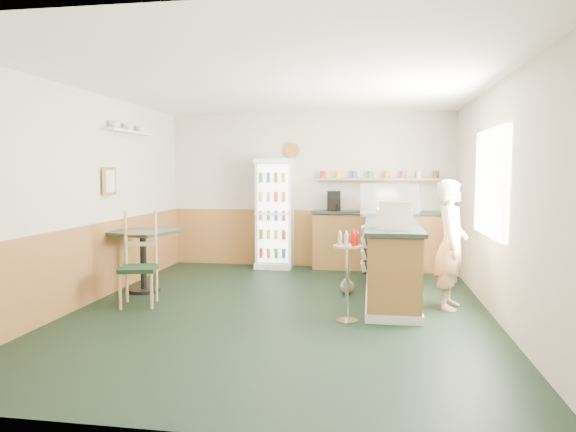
% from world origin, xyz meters
% --- Properties ---
extents(ground, '(6.00, 6.00, 0.00)m').
position_xyz_m(ground, '(0.00, 0.00, 0.00)').
color(ground, black).
rests_on(ground, ground).
extents(room_envelope, '(5.04, 6.02, 2.72)m').
position_xyz_m(room_envelope, '(-0.23, 0.73, 1.52)').
color(room_envelope, beige).
rests_on(room_envelope, ground).
extents(service_counter, '(0.68, 3.01, 1.01)m').
position_xyz_m(service_counter, '(1.35, 1.07, 0.46)').
color(service_counter, '#A67835').
rests_on(service_counter, ground).
extents(back_counter, '(2.24, 0.42, 1.69)m').
position_xyz_m(back_counter, '(1.19, 2.80, 0.55)').
color(back_counter, '#A67835').
rests_on(back_counter, ground).
extents(drinks_fridge, '(0.63, 0.53, 1.90)m').
position_xyz_m(drinks_fridge, '(-0.58, 2.74, 0.95)').
color(drinks_fridge, white).
rests_on(drinks_fridge, ground).
extents(display_case, '(0.86, 0.45, 0.49)m').
position_xyz_m(display_case, '(1.35, 1.81, 1.25)').
color(display_case, silver).
rests_on(display_case, service_counter).
extents(cash_register, '(0.41, 0.43, 0.23)m').
position_xyz_m(cash_register, '(1.35, 0.08, 1.13)').
color(cash_register, beige).
rests_on(cash_register, service_counter).
extents(shopkeeper, '(0.49, 0.60, 1.58)m').
position_xyz_m(shopkeeper, '(2.05, 0.41, 0.79)').
color(shopkeeper, tan).
rests_on(shopkeeper, ground).
extents(condiment_stand, '(0.32, 0.32, 1.01)m').
position_xyz_m(condiment_stand, '(0.83, -0.35, 0.66)').
color(condiment_stand, silver).
rests_on(condiment_stand, ground).
extents(newspaper_rack, '(0.09, 0.42, 0.67)m').
position_xyz_m(newspaper_rack, '(0.99, 1.40, 0.56)').
color(newspaper_rack, black).
rests_on(newspaper_rack, ground).
extents(cafe_table, '(0.96, 0.96, 0.86)m').
position_xyz_m(cafe_table, '(-2.05, 0.64, 0.61)').
color(cafe_table, black).
rests_on(cafe_table, ground).
extents(cafe_chair, '(0.53, 0.53, 1.18)m').
position_xyz_m(cafe_chair, '(-1.78, 0.02, 0.61)').
color(cafe_chair, black).
rests_on(cafe_chair, ground).
extents(dog_doorstop, '(0.19, 0.25, 0.23)m').
position_xyz_m(dog_doorstop, '(0.77, 0.97, 0.11)').
color(dog_doorstop, gray).
rests_on(dog_doorstop, ground).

